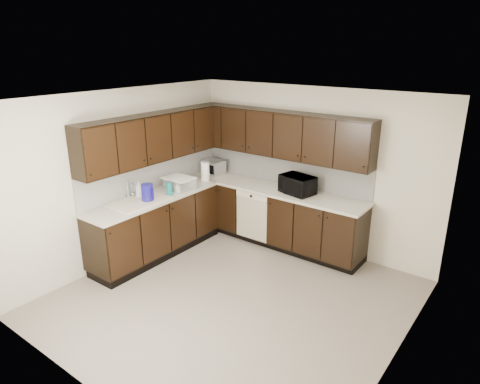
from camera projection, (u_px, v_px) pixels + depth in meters
name	position (u px, v px, depth m)	size (l,w,h in m)	color
floor	(232.00, 298.00, 5.45)	(4.00, 4.00, 0.00)	gray
ceiling	(231.00, 100.00, 4.63)	(4.00, 4.00, 0.00)	white
wall_back	(312.00, 169.00, 6.55)	(4.00, 0.02, 2.50)	beige
wall_left	(123.00, 177.00, 6.17)	(0.02, 4.00, 2.50)	beige
wall_right	(404.00, 254.00, 3.91)	(0.02, 4.00, 2.50)	beige
wall_front	(83.00, 277.00, 3.53)	(4.00, 0.02, 2.50)	beige
lower_cabinets	(225.00, 222.00, 6.72)	(3.00, 2.80, 0.90)	black
countertop	(224.00, 192.00, 6.56)	(3.03, 2.83, 0.04)	beige
backsplash	(222.00, 170.00, 6.75)	(3.00, 2.80, 0.48)	silver
upper_cabinets	(223.00, 136.00, 6.41)	(3.00, 2.80, 0.70)	black
dishwasher	(252.00, 213.00, 6.73)	(0.58, 0.04, 0.78)	beige
sink	(138.00, 206.00, 6.11)	(0.54, 0.82, 0.42)	beige
microwave	(297.00, 185.00, 6.40)	(0.50, 0.34, 0.28)	black
soap_bottle_a	(177.00, 187.00, 6.45)	(0.08, 0.08, 0.17)	gray
soap_bottle_b	(139.00, 189.00, 6.25)	(0.10, 0.10, 0.26)	gray
toaster_oven	(213.00, 167.00, 7.39)	(0.38, 0.28, 0.24)	silver
storage_bin	(179.00, 183.00, 6.62)	(0.45, 0.33, 0.18)	white
blue_pitcher	(147.00, 193.00, 6.07)	(0.17, 0.17, 0.26)	#171096
teal_tumbler	(169.00, 189.00, 6.34)	(0.08, 0.08, 0.19)	#0B7A7C
paper_towel_roll	(205.00, 171.00, 7.02)	(0.14, 0.14, 0.31)	white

